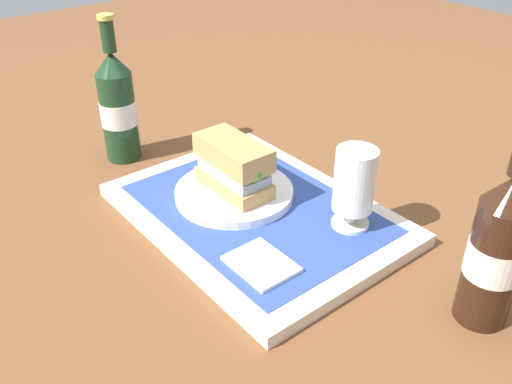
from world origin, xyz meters
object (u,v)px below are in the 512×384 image
(sandwich, at_px, (235,166))
(beer_bottle, at_px, (497,249))
(second_bottle, at_px, (118,106))
(plate, at_px, (234,193))
(beer_glass, at_px, (354,185))

(sandwich, xyz_separation_m, beer_bottle, (0.39, 0.09, 0.03))
(second_bottle, bearing_deg, plate, 11.92)
(beer_glass, xyz_separation_m, beer_bottle, (0.22, 0.00, 0.01))
(beer_bottle, bearing_deg, plate, -167.06)
(sandwich, xyz_separation_m, second_bottle, (-0.27, -0.06, 0.03))
(beer_glass, bearing_deg, beer_bottle, 0.82)
(plate, relative_size, second_bottle, 0.71)
(beer_glass, bearing_deg, sandwich, -152.87)
(sandwich, bearing_deg, second_bottle, -167.96)
(sandwich, bearing_deg, beer_glass, 27.39)
(sandwich, bearing_deg, plate, 180.00)
(beer_glass, relative_size, second_bottle, 0.47)
(beer_glass, height_order, second_bottle, second_bottle)
(sandwich, xyz_separation_m, beer_glass, (0.17, 0.09, 0.01))
(plate, bearing_deg, beer_bottle, 12.94)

